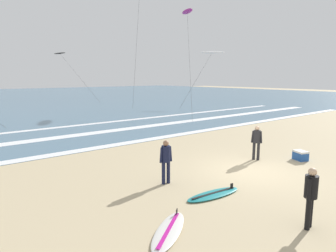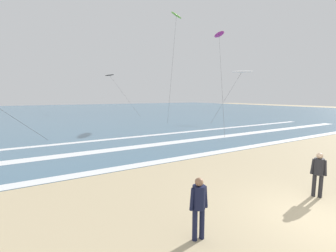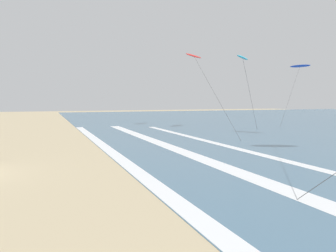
{
  "view_description": "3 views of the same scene",
  "coord_description": "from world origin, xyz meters",
  "px_view_note": "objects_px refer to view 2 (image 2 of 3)",
  "views": [
    {
      "loc": [
        -9.9,
        -6.94,
        3.83
      ],
      "look_at": [
        1.54,
        7.34,
        0.74
      ],
      "focal_mm": 31.43,
      "sensor_mm": 36.0,
      "label": 1
    },
    {
      "loc": [
        -7.07,
        -3.25,
        3.57
      ],
      "look_at": [
        -0.79,
        7.18,
        2.0
      ],
      "focal_mm": 25.08,
      "sensor_mm": 36.0,
      "label": 2
    },
    {
      "loc": [
        15.35,
        3.81,
        3.17
      ],
      "look_at": [
        3.04,
        8.51,
        2.11
      ],
      "focal_mm": 34.91,
      "sensor_mm": 36.0,
      "label": 3
    }
  ],
  "objects_px": {
    "surfer_mid_group": "(199,203)",
    "kite_black_far_left": "(110,75)",
    "kite_magenta_low_near": "(219,35)",
    "surfer_background_far": "(319,171)",
    "kite_white_high_right": "(242,72)",
    "kite_lime_high_left": "(176,16)"
  },
  "relations": [
    {
      "from": "surfer_background_far",
      "to": "kite_white_high_right",
      "type": "xyz_separation_m",
      "value": [
        18.55,
        20.16,
        6.08
      ]
    },
    {
      "from": "surfer_background_far",
      "to": "kite_lime_high_left",
      "type": "relative_size",
      "value": 0.11
    },
    {
      "from": "surfer_mid_group",
      "to": "kite_white_high_right",
      "type": "xyz_separation_m",
      "value": [
        23.72,
        19.95,
        6.08
      ]
    },
    {
      "from": "surfer_background_far",
      "to": "surfer_mid_group",
      "type": "bearing_deg",
      "value": 177.72
    },
    {
      "from": "surfer_mid_group",
      "to": "kite_lime_high_left",
      "type": "bearing_deg",
      "value": 58.07
    },
    {
      "from": "surfer_background_far",
      "to": "kite_black_far_left",
      "type": "distance_m",
      "value": 46.82
    },
    {
      "from": "surfer_mid_group",
      "to": "kite_lime_high_left",
      "type": "distance_m",
      "value": 32.95
    },
    {
      "from": "surfer_mid_group",
      "to": "kite_magenta_low_near",
      "type": "xyz_separation_m",
      "value": [
        19.62,
        20.54,
        10.81
      ]
    },
    {
      "from": "surfer_background_far",
      "to": "kite_magenta_low_near",
      "type": "bearing_deg",
      "value": 55.14
    },
    {
      "from": "surfer_mid_group",
      "to": "kite_lime_high_left",
      "type": "relative_size",
      "value": 0.11
    },
    {
      "from": "surfer_mid_group",
      "to": "kite_lime_high_left",
      "type": "height_order",
      "value": "kite_lime_high_left"
    },
    {
      "from": "kite_lime_high_left",
      "to": "kite_white_high_right",
      "type": "height_order",
      "value": "kite_lime_high_left"
    },
    {
      "from": "surfer_background_far",
      "to": "kite_lime_high_left",
      "type": "xyz_separation_m",
      "value": [
        10.62,
        25.54,
        13.94
      ]
    },
    {
      "from": "kite_magenta_low_near",
      "to": "surfer_background_far",
      "type": "bearing_deg",
      "value": -124.86
    },
    {
      "from": "surfer_background_far",
      "to": "surfer_mid_group",
      "type": "relative_size",
      "value": 1.0
    },
    {
      "from": "surfer_mid_group",
      "to": "kite_white_high_right",
      "type": "relative_size",
      "value": 0.2
    },
    {
      "from": "kite_magenta_low_near",
      "to": "kite_black_far_left",
      "type": "bearing_deg",
      "value": 106.73
    },
    {
      "from": "kite_lime_high_left",
      "to": "kite_white_high_right",
      "type": "distance_m",
      "value": 12.4
    },
    {
      "from": "surfer_mid_group",
      "to": "kite_black_far_left",
      "type": "relative_size",
      "value": 0.11
    },
    {
      "from": "kite_lime_high_left",
      "to": "kite_magenta_low_near",
      "type": "bearing_deg",
      "value": -51.35
    },
    {
      "from": "kite_magenta_low_near",
      "to": "kite_lime_high_left",
      "type": "xyz_separation_m",
      "value": [
        -3.83,
        4.79,
        3.14
      ]
    },
    {
      "from": "surfer_background_far",
      "to": "surfer_mid_group",
      "type": "xyz_separation_m",
      "value": [
        -5.17,
        0.21,
        0.0
      ]
    }
  ]
}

